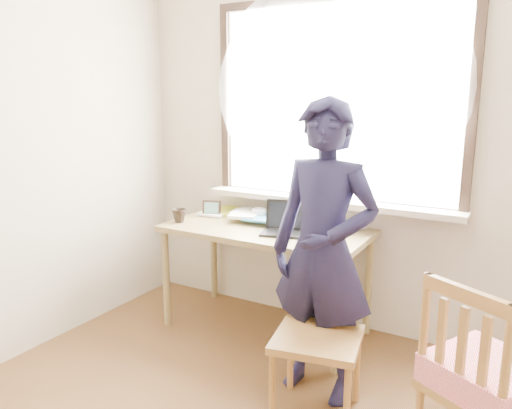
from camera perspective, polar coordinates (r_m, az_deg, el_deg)
The scene contains 13 objects.
room_shell at distance 1.86m, azimuth -6.14°, elevation 11.73°, with size 3.52×4.02×2.61m.
desk at distance 3.48m, azimuth 1.11°, elevation -3.92°, with size 1.41×0.71×0.76m.
laptop at distance 3.34m, azimuth 3.47°, elevation -2.39°, with size 0.36×0.32×0.21m.
mug_white at distance 3.66m, azimuth 0.35°, elevation -1.14°, with size 0.11×0.11×0.09m, color white.
mug_dark at distance 3.64m, azimuth -8.76°, elevation -1.28°, with size 0.10×0.10×0.10m, color black.
mouse at distance 3.20m, azimuth 6.57°, elevation -3.71°, with size 0.08×0.06×0.03m, color black.
desk_clutter at distance 3.79m, azimuth -2.52°, elevation -0.90°, with size 0.91×0.55×0.06m.
book_a at distance 3.88m, azimuth -2.95°, elevation -0.83°, with size 0.20×0.27×0.03m, color white.
book_b at distance 3.54m, azimuth 9.22°, elevation -2.33°, with size 0.18×0.24×0.02m, color white.
picture_frame at distance 3.80m, azimuth -5.09°, elevation -0.50°, with size 0.14×0.07×0.11m.
work_chair at distance 2.70m, azimuth 7.00°, elevation -15.99°, with size 0.51×0.49×0.44m.
side_chair at distance 2.42m, azimuth 24.59°, elevation -17.67°, with size 0.58×0.57×0.93m.
person at distance 2.73m, azimuth 7.72°, elevation -5.38°, with size 0.60×0.39×1.65m, color black.
Camera 1 is at (1.07, -1.30, 1.65)m, focal length 35.00 mm.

